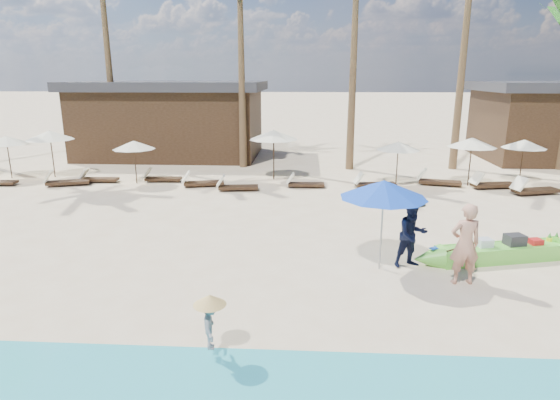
{
  "coord_description": "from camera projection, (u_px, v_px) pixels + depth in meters",
  "views": [
    {
      "loc": [
        -0.02,
        -9.73,
        4.7
      ],
      "look_at": [
        -0.71,
        2.0,
        1.53
      ],
      "focal_mm": 30.0,
      "sensor_mm": 36.0,
      "label": 1
    }
  ],
  "objects": [
    {
      "name": "ground",
      "position": [
        306.0,
        288.0,
        10.6
      ],
      "size": [
        240.0,
        240.0,
        0.0
      ],
      "primitive_type": "plane",
      "color": "beige",
      "rests_on": "ground"
    },
    {
      "name": "green_canoe",
      "position": [
        499.0,
        252.0,
        12.16
      ],
      "size": [
        5.24,
        1.62,
        0.68
      ],
      "rotation": [
        0.0,
        0.0,
        0.24
      ],
      "color": "#5EC23B",
      "rests_on": "ground"
    },
    {
      "name": "tourist",
      "position": [
        465.0,
        244.0,
        10.64
      ],
      "size": [
        0.75,
        0.54,
        1.92
      ],
      "primitive_type": "imported",
      "rotation": [
        0.0,
        0.0,
        3.26
      ],
      "color": "tan",
      "rests_on": "ground"
    },
    {
      "name": "vendor_green",
      "position": [
        412.0,
        235.0,
        11.63
      ],
      "size": [
        0.98,
        0.87,
        1.68
      ],
      "primitive_type": "imported",
      "rotation": [
        0.0,
        0.0,
        0.33
      ],
      "color": "#121833",
      "rests_on": "ground"
    },
    {
      "name": "vendor_yellow",
      "position": [
        211.0,
        325.0,
        7.88
      ],
      "size": [
        0.42,
        0.61,
        0.87
      ],
      "primitive_type": "imported",
      "rotation": [
        0.0,
        0.0,
        1.76
      ],
      "color": "gray",
      "rests_on": "ground"
    },
    {
      "name": "blue_umbrella",
      "position": [
        384.0,
        189.0,
        11.14
      ],
      "size": [
        2.11,
        2.11,
        2.27
      ],
      "color": "#99999E",
      "rests_on": "ground"
    },
    {
      "name": "resort_parasol_2",
      "position": [
        6.0,
        140.0,
        21.36
      ],
      "size": [
        1.92,
        1.92,
        1.98
      ],
      "color": "#382517",
      "rests_on": "ground"
    },
    {
      "name": "resort_parasol_3",
      "position": [
        50.0,
        135.0,
        21.61
      ],
      "size": [
        2.13,
        2.13,
        2.19
      ],
      "color": "#382517",
      "rests_on": "ground"
    },
    {
      "name": "lounger_3_left",
      "position": [
        65.0,
        181.0,
        20.29
      ],
      "size": [
        1.93,
        1.11,
        0.63
      ],
      "rotation": [
        0.0,
        0.0,
        0.31
      ],
      "color": "#382517",
      "rests_on": "ground"
    },
    {
      "name": "lounger_3_right",
      "position": [
        97.0,
        178.0,
        20.96
      ],
      "size": [
        1.69,
        0.61,
        0.56
      ],
      "rotation": [
        0.0,
        0.0,
        0.06
      ],
      "color": "#382517",
      "rests_on": "ground"
    },
    {
      "name": "resort_parasol_4",
      "position": [
        134.0,
        145.0,
        20.39
      ],
      "size": [
        1.85,
        1.85,
        1.9
      ],
      "color": "#382517",
      "rests_on": "ground"
    },
    {
      "name": "lounger_4_left",
      "position": [
        161.0,
        178.0,
        21.06
      ],
      "size": [
        1.7,
        0.61,
        0.57
      ],
      "rotation": [
        0.0,
        0.0,
        0.06
      ],
      "color": "#382517",
      "rests_on": "ground"
    },
    {
      "name": "lounger_4_right",
      "position": [
        201.0,
        182.0,
        20.17
      ],
      "size": [
        1.87,
        0.94,
        0.61
      ],
      "rotation": [
        0.0,
        0.0,
        0.23
      ],
      "color": "#382517",
      "rests_on": "ground"
    },
    {
      "name": "resort_parasol_5",
      "position": [
        274.0,
        135.0,
        21.08
      ],
      "size": [
        2.22,
        2.22,
        2.29
      ],
      "color": "#382517",
      "rests_on": "ground"
    },
    {
      "name": "lounger_5_left",
      "position": [
        235.0,
        186.0,
        19.46
      ],
      "size": [
        1.78,
        0.74,
        0.59
      ],
      "rotation": [
        0.0,
        0.0,
        0.12
      ],
      "color": "#382517",
      "rests_on": "ground"
    },
    {
      "name": "resort_parasol_6",
      "position": [
        398.0,
        146.0,
        20.03
      ],
      "size": [
        1.86,
        1.86,
        1.92
      ],
      "color": "#382517",
      "rests_on": "ground"
    },
    {
      "name": "lounger_6_left",
      "position": [
        303.0,
        183.0,
        20.01
      ],
      "size": [
        1.63,
        0.53,
        0.55
      ],
      "rotation": [
        0.0,
        0.0,
        0.02
      ],
      "color": "#382517",
      "rests_on": "ground"
    },
    {
      "name": "lounger_6_right",
      "position": [
        373.0,
        183.0,
        19.9
      ],
      "size": [
        1.85,
        0.75,
        0.61
      ],
      "rotation": [
        0.0,
        0.0,
        0.12
      ],
      "color": "#382517",
      "rests_on": "ground"
    },
    {
      "name": "resort_parasol_7",
      "position": [
        472.0,
        142.0,
        19.89
      ],
      "size": [
        2.04,
        2.04,
        2.1
      ],
      "color": "#382517",
      "rests_on": "ground"
    },
    {
      "name": "lounger_7_left",
      "position": [
        437.0,
        181.0,
        20.38
      ],
      "size": [
        1.95,
        0.99,
        0.63
      ],
      "rotation": [
        0.0,
        0.0,
        -0.23
      ],
      "color": "#382517",
      "rests_on": "ground"
    },
    {
      "name": "lounger_7_right",
      "position": [
        491.0,
        184.0,
        19.8
      ],
      "size": [
        2.0,
        0.95,
        0.65
      ],
      "rotation": [
        0.0,
        0.0,
        0.19
      ],
      "color": "#382517",
      "rests_on": "ground"
    },
    {
      "name": "resort_parasol_8",
      "position": [
        524.0,
        144.0,
        20.5
      ],
      "size": [
        1.88,
        1.88,
        1.93
      ],
      "color": "#382517",
      "rests_on": "ground"
    },
    {
      "name": "lounger_8_left",
      "position": [
        533.0,
        189.0,
        18.8
      ],
      "size": [
        2.04,
        1.09,
        0.66
      ],
      "rotation": [
        0.0,
        0.0,
        0.26
      ],
      "color": "#382517",
      "rests_on": "ground"
    },
    {
      "name": "pavilion_west",
      "position": [
        171.0,
        119.0,
        27.35
      ],
      "size": [
        10.8,
        6.6,
        4.3
      ],
      "color": "#382517",
      "rests_on": "ground"
    },
    {
      "name": "pavilion_east",
      "position": [
        559.0,
        121.0,
        26.11
      ],
      "size": [
        8.8,
        6.6,
        4.3
      ],
      "color": "#382517",
      "rests_on": "ground"
    }
  ]
}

